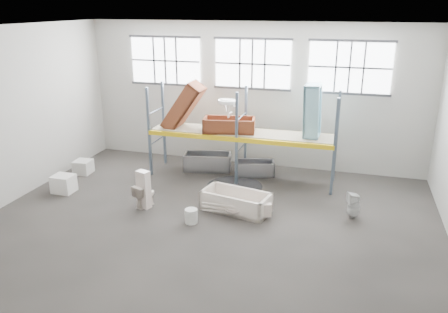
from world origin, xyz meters
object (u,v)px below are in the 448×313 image
at_px(bathtub_beige, 236,201).
at_px(steel_tub_left, 208,162).
at_px(cistern_tall, 144,189).
at_px(blue_tub_upright, 312,111).
at_px(rust_tub_flat, 229,125).
at_px(toilet_beige, 145,195).
at_px(toilet_white, 354,205).
at_px(steel_tub_right, 254,168).
at_px(bucket, 191,216).
at_px(carton_near, 64,184).

distance_m(bathtub_beige, steel_tub_left, 3.39).
height_order(cistern_tall, blue_tub_upright, blue_tub_upright).
relative_size(rust_tub_flat, blue_tub_upright, 0.99).
bearing_deg(cistern_tall, steel_tub_left, 93.97).
bearing_deg(blue_tub_upright, steel_tub_left, 175.40).
distance_m(toilet_beige, rust_tub_flat, 3.64).
relative_size(toilet_white, steel_tub_right, 0.55).
relative_size(steel_tub_left, bucket, 4.14).
height_order(toilet_beige, toilet_white, toilet_white).
relative_size(toilet_white, bucket, 1.88).
distance_m(steel_tub_right, blue_tub_upright, 2.84).
bearing_deg(rust_tub_flat, bathtub_beige, -69.75).
relative_size(bathtub_beige, steel_tub_left, 1.16).
bearing_deg(bathtub_beige, cistern_tall, -156.38).
bearing_deg(bathtub_beige, rust_tub_flat, 121.87).
bearing_deg(bathtub_beige, steel_tub_right, 103.86).
xyz_separation_m(steel_tub_right, blue_tub_upright, (1.84, -0.26, 2.15)).
bearing_deg(rust_tub_flat, toilet_white, -25.49).
distance_m(toilet_beige, cistern_tall, 0.23).
relative_size(toilet_white, steel_tub_left, 0.45).
distance_m(steel_tub_left, blue_tub_upright, 4.10).
xyz_separation_m(steel_tub_left, rust_tub_flat, (0.91, -0.50, 1.52)).
relative_size(rust_tub_flat, bucket, 4.21).
bearing_deg(toilet_white, carton_near, -107.68).
xyz_separation_m(cistern_tall, steel_tub_left, (0.78, 3.43, -0.26)).
bearing_deg(steel_tub_left, blue_tub_upright, -4.60).
distance_m(cistern_tall, blue_tub_upright, 5.63).
bearing_deg(cistern_tall, bathtub_beige, 28.72).
bearing_deg(bucket, bathtub_beige, 48.29).
relative_size(blue_tub_upright, carton_near, 2.64).
bearing_deg(bucket, steel_tub_left, 102.03).
height_order(steel_tub_left, rust_tub_flat, rust_tub_flat).
height_order(toilet_beige, bucket, toilet_beige).
height_order(steel_tub_right, carton_near, carton_near).
height_order(steel_tub_left, carton_near, steel_tub_left).
bearing_deg(steel_tub_left, carton_near, -139.63).
bearing_deg(toilet_beige, rust_tub_flat, -99.06).
xyz_separation_m(bathtub_beige, bucket, (-0.95, -1.07, -0.08)).
relative_size(toilet_beige, cistern_tall, 0.61).
xyz_separation_m(toilet_white, bucket, (-4.12, -1.52, -0.17)).
relative_size(toilet_beige, bucket, 1.73).
bearing_deg(carton_near, bucket, -10.46).
bearing_deg(steel_tub_right, toilet_white, -36.18).
bearing_deg(blue_tub_upright, steel_tub_right, 172.06).
bearing_deg(blue_tub_upright, bucket, -126.14).
distance_m(bathtub_beige, bucket, 1.43).
distance_m(cistern_tall, toilet_white, 5.83).
xyz_separation_m(rust_tub_flat, carton_near, (-4.58, -2.62, -1.55)).
height_order(steel_tub_right, bucket, steel_tub_right).
height_order(bathtub_beige, toilet_beige, toilet_beige).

